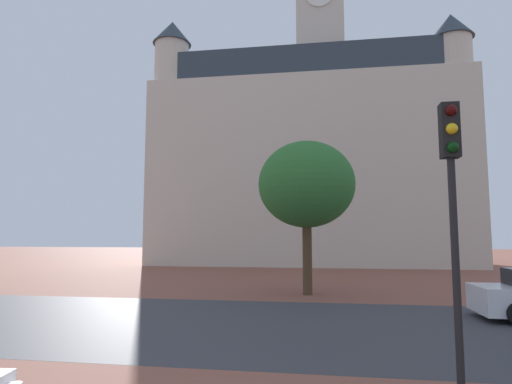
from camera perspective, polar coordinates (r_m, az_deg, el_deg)
name	(u,v)px	position (r m, az deg, el deg)	size (l,w,h in m)	color
ground_plane	(250,312)	(13.84, -0.77, -15.93)	(120.00, 120.00, 0.00)	brown
street_asphalt_strip	(240,324)	(12.10, -2.24, -17.41)	(120.00, 7.83, 0.00)	#38383D
landmark_building	(308,157)	(36.64, 7.12, 4.71)	(25.39, 10.64, 29.81)	beige
traffic_light_pole	(452,187)	(7.40, 25.07, 0.59)	(0.28, 0.34, 4.57)	black
tree_curb_far	(306,185)	(17.61, 6.85, 0.97)	(4.00, 4.00, 6.32)	#4C3823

